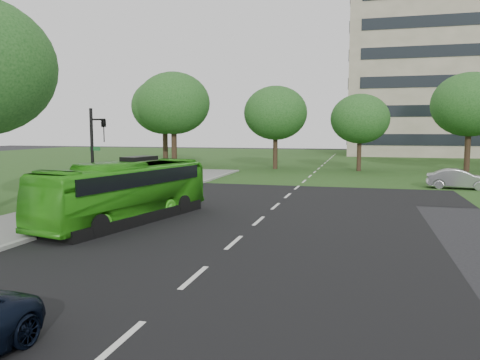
% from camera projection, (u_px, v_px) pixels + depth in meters
% --- Properties ---
extents(ground, '(160.00, 160.00, 0.00)m').
position_uv_depth(ground, '(248.00, 231.00, 18.25)').
color(ground, black).
rests_on(ground, ground).
extents(street_surfaces, '(120.00, 120.00, 0.15)m').
position_uv_depth(street_surfaces, '(306.00, 175.00, 40.22)').
color(street_surfaces, black).
rests_on(street_surfaces, ground).
extents(tree_park_a, '(7.22, 7.22, 9.59)m').
position_uv_depth(tree_park_a, '(174.00, 103.00, 46.25)').
color(tree_park_a, black).
rests_on(tree_park_a, ground).
extents(tree_park_b, '(6.28, 6.28, 8.23)m').
position_uv_depth(tree_park_b, '(276.00, 113.00, 46.28)').
color(tree_park_b, black).
rests_on(tree_park_b, ground).
extents(tree_park_c, '(5.47, 5.47, 7.26)m').
position_uv_depth(tree_park_c, '(360.00, 119.00, 43.79)').
color(tree_park_c, black).
rests_on(tree_park_c, ground).
extents(tree_park_d, '(6.95, 6.95, 9.18)m').
position_uv_depth(tree_park_d, '(470.00, 105.00, 43.09)').
color(tree_park_d, black).
rests_on(tree_park_d, ground).
extents(tree_park_f, '(7.06, 7.06, 9.42)m').
position_uv_depth(tree_park_f, '(165.00, 106.00, 50.26)').
color(tree_park_f, black).
rests_on(tree_park_f, ground).
extents(bus, '(4.07, 9.49, 2.57)m').
position_uv_depth(bus, '(126.00, 192.00, 20.03)').
color(bus, green).
rests_on(bus, ground).
extents(sedan, '(4.16, 1.84, 1.33)m').
position_uv_depth(sedan, '(459.00, 179.00, 31.04)').
color(sedan, '#A2A3A7').
rests_on(sedan, ground).
extents(traffic_light, '(0.79, 0.24, 4.86)m').
position_uv_depth(traffic_light, '(95.00, 154.00, 20.43)').
color(traffic_light, black).
rests_on(traffic_light, ground).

